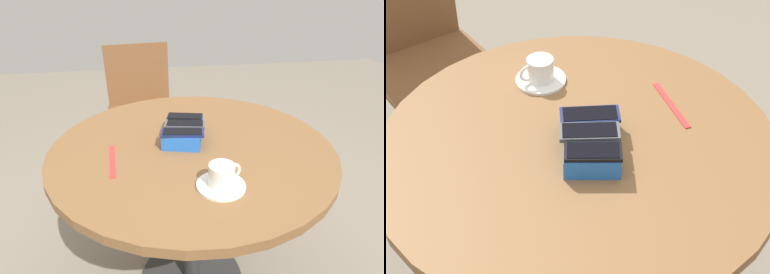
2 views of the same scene
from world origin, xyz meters
The scene contains 9 objects.
round_table centered at (0.00, 0.00, 0.59)m, with size 0.98×0.98×0.72m.
phone_box centered at (-0.03, -0.03, 0.74)m, with size 0.23×0.18×0.05m.
phone_black centered at (-0.10, -0.01, 0.77)m, with size 0.09×0.14×0.01m.
phone_gray centered at (-0.03, -0.02, 0.77)m, with size 0.09×0.15×0.01m.
phone_navy centered at (0.03, -0.04, 0.77)m, with size 0.09×0.15×0.01m.
saucer centered at (0.27, 0.03, 0.72)m, with size 0.14×0.14×0.01m, color white.
coffee_cup centered at (0.27, 0.04, 0.76)m, with size 0.07×0.10×0.06m.
lanyard_strap centered at (0.09, -0.27, 0.72)m, with size 0.20×0.02×0.00m, color red.
chair_near_window centered at (0.82, 0.33, 0.46)m, with size 0.52×0.52×0.85m.
Camera 2 is at (-1.13, 0.29, 1.73)m, focal length 60.00 mm.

